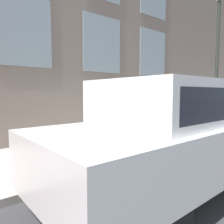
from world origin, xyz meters
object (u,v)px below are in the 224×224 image
parked_truck_white_near (182,127)px  street_lamp (218,46)px  fire_hydrant (129,137)px  person (95,126)px

parked_truck_white_near → street_lamp: 5.85m
fire_hydrant → street_lamp: 5.43m
parked_truck_white_near → street_lamp: street_lamp is taller
fire_hydrant → parked_truck_white_near: bearing=166.3°
parked_truck_white_near → street_lamp: (1.80, -5.05, 2.35)m
parked_truck_white_near → street_lamp: size_ratio=0.97×
person → street_lamp: street_lamp is taller
parked_truck_white_near → person: bearing=5.9°
fire_hydrant → person: (0.51, 0.68, 0.29)m
fire_hydrant → parked_truck_white_near: size_ratio=0.16×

